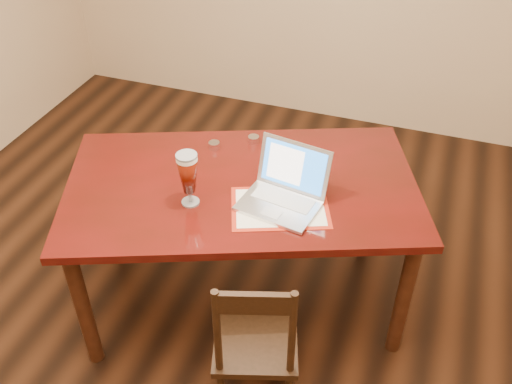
% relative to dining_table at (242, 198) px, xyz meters
% --- Properties ---
extents(ground, '(5.00, 5.00, 0.00)m').
position_rel_dining_table_xyz_m(ground, '(-0.09, -0.34, -0.73)').
color(ground, black).
rests_on(ground, ground).
extents(room_shell, '(4.51, 5.01, 2.71)m').
position_rel_dining_table_xyz_m(room_shell, '(-0.09, -0.34, 1.03)').
color(room_shell, tan).
rests_on(room_shell, ground).
extents(dining_table, '(1.98, 1.55, 1.10)m').
position_rel_dining_table_xyz_m(dining_table, '(0.00, 0.00, 0.00)').
color(dining_table, '#490B09').
rests_on(dining_table, ground).
extents(dining_chair, '(0.47, 0.46, 0.89)m').
position_rel_dining_table_xyz_m(dining_chair, '(0.28, -0.60, -0.31)').
color(dining_chair, black).
rests_on(dining_chair, ground).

